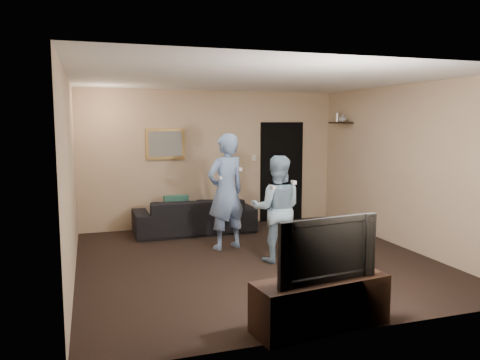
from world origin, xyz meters
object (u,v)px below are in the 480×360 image
object	(u,v)px
sofa	(194,215)
television	(322,247)
wii_player_right	(277,209)
wii_player_left	(226,192)
tv_console	(321,303)

from	to	relation	value
sofa	television	bearing A→B (deg)	94.19
sofa	television	world-z (taller)	television
wii_player_right	wii_player_left	bearing A→B (deg)	119.24
tv_console	television	bearing A→B (deg)	0.00
tv_console	wii_player_left	size ratio (longest dim) A/B	0.75
sofa	tv_console	bearing A→B (deg)	94.19
television	wii_player_left	size ratio (longest dim) A/B	0.59
television	tv_console	bearing A→B (deg)	0.00
wii_player_right	sofa	bearing A→B (deg)	109.63
tv_console	wii_player_right	size ratio (longest dim) A/B	0.90
tv_console	wii_player_left	distance (m)	3.15
wii_player_left	wii_player_right	xyz separation A→B (m)	(0.50, -0.89, -0.15)
tv_console	wii_player_right	distance (m)	2.29
tv_console	television	size ratio (longest dim) A/B	1.27
sofa	wii_player_left	xyz separation A→B (m)	(0.25, -1.21, 0.60)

